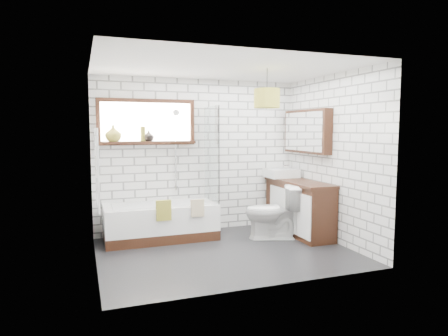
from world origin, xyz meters
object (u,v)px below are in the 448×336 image
object	(u,v)px
toilet	(272,212)
basin	(281,173)
pendant	(267,98)
vanity	(299,207)
bathtub	(161,222)

from	to	relation	value
toilet	basin	bearing A→B (deg)	161.09
pendant	toilet	bearing A→B (deg)	55.27
vanity	pendant	distance (m)	2.02
vanity	pendant	bearing A→B (deg)	-143.68
vanity	basin	world-z (taller)	basin
bathtub	basin	bearing A→B (deg)	2.90
vanity	bathtub	bearing A→B (deg)	169.77
bathtub	basin	size ratio (longest dim) A/B	3.34
bathtub	toilet	size ratio (longest dim) A/B	2.02
basin	pendant	xyz separation A→B (m)	(-0.86, -1.17, 1.16)
basin	toilet	xyz separation A→B (m)	(-0.48, -0.64, -0.52)
toilet	bathtub	bearing A→B (deg)	-89.59
toilet	pendant	xyz separation A→B (m)	(-0.37, -0.54, 1.68)
vanity	toilet	xyz separation A→B (m)	(-0.54, -0.14, -0.02)
vanity	pendant	world-z (taller)	pendant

